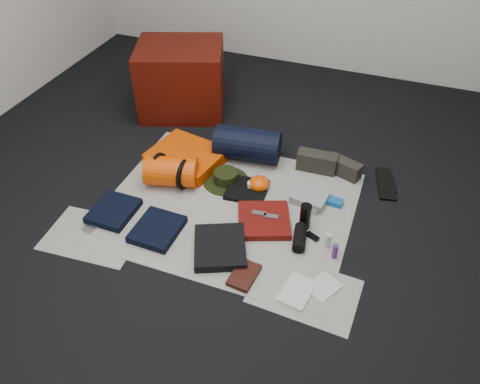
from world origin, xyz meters
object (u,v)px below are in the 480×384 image
(stuff_sack, at_px, (171,171))
(paperback_book, at_px, (244,275))
(water_bottle, at_px, (305,216))
(compact_camera, at_px, (312,207))
(red_cabinet, at_px, (181,79))
(sleeping_pad, at_px, (187,157))
(navy_duffel, at_px, (247,145))

(stuff_sack, xyz_separation_m, paperback_book, (0.76, -0.61, -0.09))
(water_bottle, height_order, compact_camera, water_bottle)
(compact_camera, xyz_separation_m, paperback_book, (-0.23, -0.68, -0.01))
(stuff_sack, xyz_separation_m, compact_camera, (0.99, 0.07, -0.08))
(red_cabinet, distance_m, stuff_sack, 1.03)
(sleeping_pad, xyz_separation_m, stuff_sack, (0.01, -0.26, 0.06))
(stuff_sack, distance_m, paperback_book, 0.98)
(water_bottle, bearing_deg, sleeping_pad, 160.06)
(stuff_sack, relative_size, paperback_book, 1.74)
(stuff_sack, bearing_deg, sleeping_pad, 92.31)
(navy_duffel, bearing_deg, paperback_book, -78.47)
(stuff_sack, bearing_deg, red_cabinet, 111.09)
(stuff_sack, height_order, paperback_book, stuff_sack)
(navy_duffel, height_order, paperback_book, navy_duffel)
(sleeping_pad, height_order, stuff_sack, stuff_sack)
(water_bottle, bearing_deg, red_cabinet, 142.23)
(water_bottle, relative_size, paperback_book, 0.86)
(sleeping_pad, height_order, navy_duffel, navy_duffel)
(red_cabinet, height_order, stuff_sack, red_cabinet)
(navy_duffel, xyz_separation_m, paperback_book, (0.36, -1.07, -0.11))
(paperback_book, bearing_deg, sleeping_pad, 137.57)
(paperback_book, bearing_deg, compact_camera, 77.77)
(water_bottle, bearing_deg, navy_duffel, 136.43)
(stuff_sack, bearing_deg, navy_duffel, 49.23)
(stuff_sack, height_order, water_bottle, stuff_sack)
(red_cabinet, relative_size, sleeping_pad, 1.35)
(stuff_sack, relative_size, water_bottle, 2.01)
(red_cabinet, xyz_separation_m, navy_duffel, (0.76, -0.49, -0.15))
(red_cabinet, xyz_separation_m, compact_camera, (1.35, -0.87, -0.26))
(stuff_sack, xyz_separation_m, water_bottle, (0.98, -0.10, -0.02))
(navy_duffel, relative_size, water_bottle, 2.69)
(red_cabinet, distance_m, water_bottle, 1.71)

